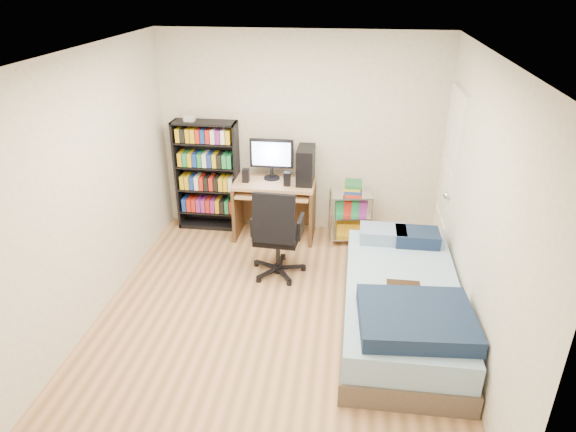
# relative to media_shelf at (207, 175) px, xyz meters

# --- Properties ---
(room) EXTENTS (3.58, 4.08, 2.58)m
(room) POSITION_rel_media_shelf_xyz_m (1.17, -1.84, 0.52)
(room) COLOR tan
(room) RESTS_ON ground
(media_shelf) EXTENTS (0.80, 0.27, 1.48)m
(media_shelf) POSITION_rel_media_shelf_xyz_m (0.00, 0.00, 0.00)
(media_shelf) COLOR black
(media_shelf) RESTS_ON room
(computer_desk) EXTENTS (0.99, 0.58, 1.25)m
(computer_desk) POSITION_rel_media_shelf_xyz_m (0.99, -0.11, -0.06)
(computer_desk) COLOR tan
(computer_desk) RESTS_ON room
(office_chair) EXTENTS (0.65, 0.65, 1.04)m
(office_chair) POSITION_rel_media_shelf_xyz_m (1.06, -1.08, -0.40)
(office_chair) COLOR black
(office_chair) RESTS_ON room
(wire_cart) EXTENTS (0.54, 0.42, 0.80)m
(wire_cart) POSITION_rel_media_shelf_xyz_m (1.84, -0.18, -0.21)
(wire_cart) COLOR silver
(wire_cart) RESTS_ON room
(bed) EXTENTS (1.08, 2.16, 0.62)m
(bed) POSITION_rel_media_shelf_xyz_m (2.36, -1.89, -0.46)
(bed) COLOR brown
(bed) RESTS_ON room
(door) EXTENTS (0.12, 0.80, 2.00)m
(door) POSITION_rel_media_shelf_xyz_m (2.89, -0.49, 0.27)
(door) COLOR white
(door) RESTS_ON room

